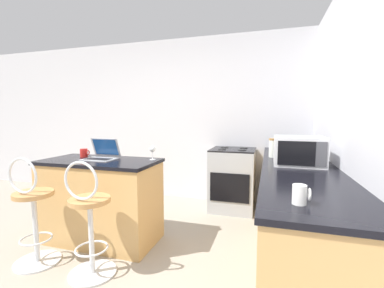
{
  "coord_description": "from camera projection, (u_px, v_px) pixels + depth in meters",
  "views": [
    {
      "loc": [
        1.35,
        -1.68,
        1.36
      ],
      "look_at": [
        0.38,
        1.56,
        1.0
      ],
      "focal_mm": 24.0,
      "sensor_mm": 36.0,
      "label": 1
    }
  ],
  "objects": [
    {
      "name": "counter_right",
      "position": [
        297.0,
        211.0,
        2.48
      ],
      "size": [
        0.68,
        2.85,
        0.9
      ],
      "color": "tan",
      "rests_on": "ground_plane"
    },
    {
      "name": "mug_red",
      "position": [
        84.0,
        153.0,
        2.95
      ],
      "size": [
        0.1,
        0.08,
        0.1
      ],
      "color": "red",
      "rests_on": "breakfast_bar"
    },
    {
      "name": "ground_plane",
      "position": [
        95.0,
        280.0,
        2.14
      ],
      "size": [
        20.0,
        20.0,
        0.0
      ],
      "primitive_type": "plane",
      "color": "gray"
    },
    {
      "name": "wine_glass_tall",
      "position": [
        152.0,
        150.0,
        2.75
      ],
      "size": [
        0.07,
        0.07,
        0.15
      ],
      "color": "silver",
      "rests_on": "breakfast_bar"
    },
    {
      "name": "bar_stool_near",
      "position": [
        33.0,
        214.0,
        2.34
      ],
      "size": [
        0.4,
        0.4,
        1.01
      ],
      "color": "silver",
      "rests_on": "ground_plane"
    },
    {
      "name": "wall_back",
      "position": [
        184.0,
        120.0,
        4.23
      ],
      "size": [
        12.0,
        0.06,
        2.6
      ],
      "color": "silver",
      "rests_on": "ground_plane"
    },
    {
      "name": "laptop",
      "position": [
        102.0,
        154.0,
        2.81
      ],
      "size": [
        0.33,
        0.29,
        0.23
      ],
      "color": "#B7BABF",
      "rests_on": "breakfast_bar"
    },
    {
      "name": "bar_stool_far",
      "position": [
        89.0,
        222.0,
        2.16
      ],
      "size": [
        0.4,
        0.4,
        1.01
      ],
      "color": "silver",
      "rests_on": "ground_plane"
    },
    {
      "name": "stove_range",
      "position": [
        233.0,
        179.0,
        3.74
      ],
      "size": [
        0.62,
        0.61,
        0.9
      ],
      "color": "#9EA3A8",
      "rests_on": "ground_plane"
    },
    {
      "name": "breakfast_bar",
      "position": [
        101.0,
        200.0,
        2.8
      ],
      "size": [
        1.25,
        0.63,
        0.9
      ],
      "color": "tan",
      "rests_on": "ground_plane"
    },
    {
      "name": "storage_jar",
      "position": [
        273.0,
        148.0,
        2.92
      ],
      "size": [
        0.11,
        0.11,
        0.22
      ],
      "color": "silver",
      "rests_on": "counter_right"
    },
    {
      "name": "microwave",
      "position": [
        299.0,
        151.0,
        2.45
      ],
      "size": [
        0.45,
        0.39,
        0.27
      ],
      "color": "silver",
      "rests_on": "counter_right"
    },
    {
      "name": "mug_white",
      "position": [
        300.0,
        195.0,
        1.36
      ],
      "size": [
        0.09,
        0.07,
        0.1
      ],
      "color": "white",
      "rests_on": "counter_right"
    }
  ]
}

